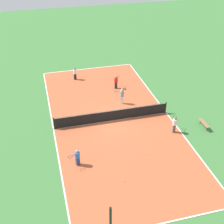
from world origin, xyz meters
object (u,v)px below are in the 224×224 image
(tennis_net, at_px, (112,115))
(tennis_ball_right_alley, at_px, (76,156))
(player_far_white, at_px, (175,124))
(tennis_ball_left_sideline, at_px, (124,181))
(player_near_white, at_px, (75,73))
(tennis_ball_far_baseline, at_px, (149,154))
(player_baseline_gray, at_px, (122,95))
(player_coach_red, at_px, (116,81))
(tennis_ball_near_net, at_px, (128,68))
(player_near_blue, at_px, (77,157))
(bench, at_px, (204,123))

(tennis_net, bearing_deg, tennis_ball_right_alley, 45.83)
(player_far_white, relative_size, tennis_ball_left_sideline, 21.89)
(player_near_white, relative_size, tennis_ball_far_baseline, 19.95)
(player_near_white, relative_size, player_baseline_gray, 0.86)
(player_far_white, height_order, player_baseline_gray, player_baseline_gray)
(player_coach_red, relative_size, tennis_ball_near_net, 20.55)
(player_near_blue, bearing_deg, tennis_ball_far_baseline, 151.84)
(player_coach_red, height_order, player_near_white, player_coach_red)
(player_near_blue, distance_m, player_baseline_gray, 9.26)
(bench, bearing_deg, player_coach_red, -147.97)
(tennis_ball_near_net, bearing_deg, tennis_ball_far_baseline, 78.83)
(bench, bearing_deg, tennis_ball_near_net, -167.99)
(player_near_white, xyz_separation_m, player_baseline_gray, (-3.48, 6.18, 0.15))
(player_near_blue, relative_size, tennis_ball_right_alley, 19.99)
(player_near_blue, xyz_separation_m, tennis_ball_near_net, (-8.37, -14.86, -0.73))
(player_far_white, height_order, tennis_ball_far_baseline, player_far_white)
(tennis_net, height_order, tennis_ball_near_net, tennis_net)
(tennis_ball_right_alley, distance_m, tennis_ball_far_baseline, 5.52)
(player_far_white, bearing_deg, player_baseline_gray, 48.13)
(bench, relative_size, player_baseline_gray, 0.92)
(player_far_white, xyz_separation_m, tennis_ball_near_net, (-0.01, -12.91, -0.81))
(player_baseline_gray, height_order, tennis_ball_near_net, player_baseline_gray)
(player_near_blue, xyz_separation_m, tennis_ball_left_sideline, (-2.75, 2.43, -0.73))
(player_far_white, distance_m, player_near_blue, 8.59)
(bench, distance_m, tennis_ball_right_alley, 11.17)
(bench, bearing_deg, tennis_net, -111.79)
(player_coach_red, bearing_deg, player_far_white, -128.97)
(player_baseline_gray, distance_m, tennis_ball_left_sideline, 10.31)
(player_near_white, distance_m, tennis_ball_right_alley, 12.90)
(player_near_white, xyz_separation_m, tennis_ball_far_baseline, (-3.41, 13.89, -0.72))
(tennis_ball_far_baseline, bearing_deg, tennis_ball_right_alley, -12.09)
(player_near_blue, bearing_deg, tennis_net, -153.87)
(tennis_net, height_order, tennis_ball_left_sideline, tennis_net)
(bench, height_order, player_coach_red, player_coach_red)
(player_near_white, relative_size, tennis_ball_right_alley, 19.95)
(tennis_net, xyz_separation_m, player_baseline_gray, (-1.63, -2.59, 0.34))
(player_near_blue, xyz_separation_m, player_coach_red, (-5.74, -10.56, 0.02))
(tennis_ball_right_alley, bearing_deg, tennis_ball_near_net, -121.04)
(player_baseline_gray, distance_m, tennis_ball_far_baseline, 7.75)
(player_near_white, bearing_deg, bench, 146.93)
(player_baseline_gray, relative_size, tennis_ball_far_baseline, 23.28)
(player_near_blue, xyz_separation_m, player_baseline_gray, (-5.46, -7.48, 0.14))
(tennis_ball_right_alley, bearing_deg, tennis_ball_far_baseline, 167.91)
(tennis_ball_near_net, bearing_deg, tennis_ball_right_alley, 58.96)
(player_baseline_gray, xyz_separation_m, tennis_ball_left_sideline, (2.70, 9.91, -0.87))
(player_far_white, relative_size, tennis_ball_right_alley, 21.89)
(bench, distance_m, tennis_ball_left_sideline, 9.45)
(player_far_white, distance_m, player_coach_red, 9.00)
(tennis_ball_left_sideline, distance_m, tennis_ball_far_baseline, 3.44)
(player_far_white, bearing_deg, player_near_blue, 123.56)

